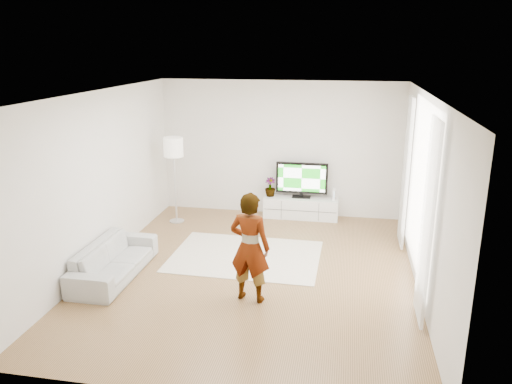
% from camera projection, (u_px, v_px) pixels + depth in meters
% --- Properties ---
extents(floor, '(6.00, 6.00, 0.00)m').
position_uv_depth(floor, '(253.00, 272.00, 7.93)').
color(floor, '#A17348').
rests_on(floor, ground).
extents(ceiling, '(6.00, 6.00, 0.00)m').
position_uv_depth(ceiling, '(253.00, 94.00, 7.14)').
color(ceiling, white).
rests_on(ceiling, wall_back).
extents(wall_left, '(0.02, 6.00, 2.80)m').
position_uv_depth(wall_left, '(100.00, 180.00, 7.97)').
color(wall_left, silver).
rests_on(wall_left, floor).
extents(wall_right, '(0.02, 6.00, 2.80)m').
position_uv_depth(wall_right, '(425.00, 196.00, 7.10)').
color(wall_right, silver).
rests_on(wall_right, floor).
extents(wall_back, '(5.00, 0.02, 2.80)m').
position_uv_depth(wall_back, '(280.00, 149.00, 10.37)').
color(wall_back, silver).
rests_on(wall_back, floor).
extents(wall_front, '(5.00, 0.02, 2.80)m').
position_uv_depth(wall_front, '(193.00, 273.00, 4.71)').
color(wall_front, silver).
rests_on(wall_front, floor).
extents(window, '(0.01, 2.60, 2.50)m').
position_uv_depth(window, '(421.00, 187.00, 7.37)').
color(window, white).
rests_on(window, wall_right).
extents(curtain_near, '(0.04, 0.70, 2.60)m').
position_uv_depth(curtain_near, '(427.00, 223.00, 6.19)').
color(curtain_near, white).
rests_on(curtain_near, floor).
extents(curtain_far, '(0.04, 0.70, 2.60)m').
position_uv_depth(curtain_far, '(406.00, 172.00, 8.64)').
color(curtain_far, white).
rests_on(curtain_far, floor).
extents(media_console, '(1.54, 0.44, 0.43)m').
position_uv_depth(media_console, '(301.00, 208.00, 10.39)').
color(media_console, white).
rests_on(media_console, floor).
extents(television, '(1.06, 0.21, 0.74)m').
position_uv_depth(television, '(302.00, 179.00, 10.25)').
color(television, black).
rests_on(television, media_console).
extents(game_console, '(0.06, 0.16, 0.22)m').
position_uv_depth(game_console, '(334.00, 194.00, 10.19)').
color(game_console, white).
rests_on(game_console, media_console).
extents(potted_plant, '(0.23, 0.23, 0.40)m').
position_uv_depth(potted_plant, '(270.00, 187.00, 10.39)').
color(potted_plant, '#3F7238').
rests_on(potted_plant, media_console).
extents(rug, '(2.53, 1.84, 0.01)m').
position_uv_depth(rug, '(246.00, 256.00, 8.52)').
color(rug, silver).
rests_on(rug, floor).
extents(player, '(0.63, 0.47, 1.57)m').
position_uv_depth(player, '(250.00, 247.00, 6.85)').
color(player, '#334772').
rests_on(player, rug).
extents(sofa, '(0.72, 1.84, 0.54)m').
position_uv_depth(sofa, '(114.00, 260.00, 7.74)').
color(sofa, beige).
rests_on(sofa, floor).
extents(floor_lamp, '(0.39, 0.39, 1.74)m').
position_uv_depth(floor_lamp, '(174.00, 151.00, 9.80)').
color(floor_lamp, silver).
rests_on(floor_lamp, floor).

